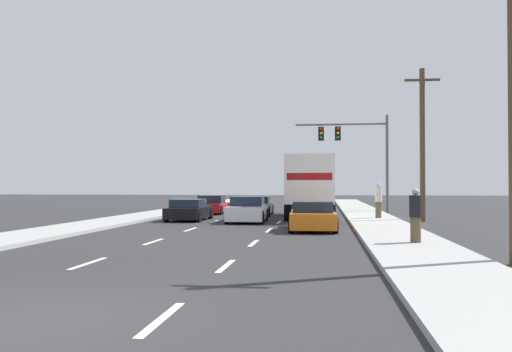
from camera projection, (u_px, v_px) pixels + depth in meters
ground_plane at (257, 217)px, 32.27m from camera, size 140.00×140.00×0.00m
sidewalk_right at (377, 222)px, 26.48m from camera, size 2.69×80.00×0.14m
sidewalk_left at (122, 220)px, 28.15m from camera, size 2.69×80.00×0.14m
lane_markings at (253, 219)px, 30.13m from camera, size 3.54×57.00×0.01m
car_red at (212, 205)px, 35.64m from camera, size 1.88×4.06×1.23m
car_black at (189, 210)px, 28.82m from camera, size 1.91×4.02×1.16m
car_gray at (257, 206)px, 33.73m from camera, size 1.95×4.71×1.21m
car_white at (248, 210)px, 27.57m from camera, size 2.06×4.18×1.33m
box_truck at (310, 183)px, 30.65m from camera, size 2.83×9.08×3.46m
car_orange at (313, 217)px, 22.63m from camera, size 2.09×4.41×1.22m
traffic_signal_mast at (349, 142)px, 37.55m from camera, size 6.48×0.69×6.81m
utility_pole_mid at (422, 142)px, 27.86m from camera, size 1.80×0.28×8.01m
pedestrian_near_corner at (416, 216)px, 16.44m from camera, size 0.38×0.38×1.66m
pedestrian_mid_block at (378, 200)px, 28.81m from camera, size 0.38×0.38×1.86m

